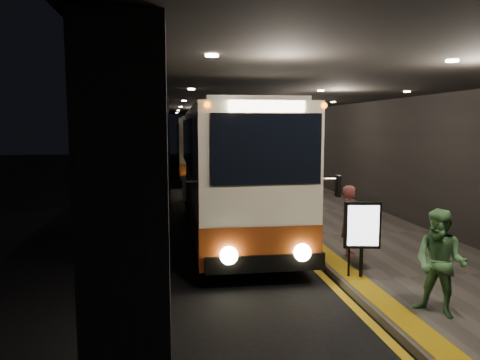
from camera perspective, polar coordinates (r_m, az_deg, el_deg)
ground at (r=12.92m, az=-3.48°, el=-8.79°), size 90.00×90.00×0.00m
lane_line_white at (r=17.76m, az=-10.74°, el=-4.59°), size 0.12×50.00×0.01m
kerb_stripe_yellow at (r=18.07m, az=2.57°, el=-4.28°), size 0.18×50.00×0.01m
sidewalk at (r=18.66m, az=9.83°, el=-3.80°), size 4.50×50.00×0.15m
tactile_strip at (r=18.14m, az=4.12°, el=-3.76°), size 0.50×50.00×0.01m
terminal_wall at (r=19.19m, az=16.43°, el=5.10°), size 0.10×50.00×6.00m
support_columns at (r=16.46m, az=-9.99°, el=2.26°), size 0.80×24.80×4.40m
canopy at (r=17.80m, az=3.13°, el=10.41°), size 9.00×50.00×0.40m
coach_main at (r=15.76m, az=-1.41°, el=1.06°), size 2.79×12.74×3.95m
coach_second at (r=31.50m, az=-5.15°, el=3.76°), size 2.74×12.22×3.83m
coach_third at (r=41.63m, az=-5.71°, el=4.40°), size 3.10×11.95×3.72m
passenger_boarding at (r=12.23m, az=13.30°, el=-4.82°), size 0.64×0.76×1.79m
passenger_waiting_green at (r=8.90m, az=23.24°, el=-9.27°), size 1.01×1.06×1.87m
info_sign at (r=10.46m, az=14.68°, el=-5.54°), size 0.79×0.24×1.66m
stanchion_post at (r=10.58m, az=13.15°, el=-8.60°), size 0.05×0.05×1.08m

